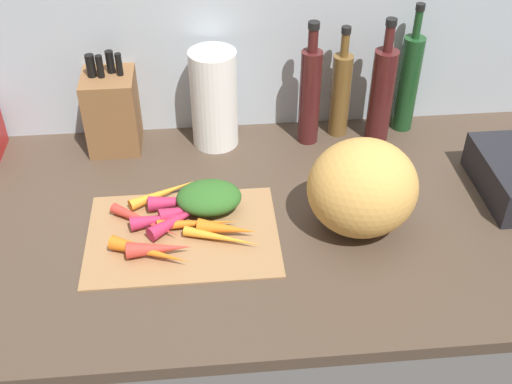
{
  "coord_description": "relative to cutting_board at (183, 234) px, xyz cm",
  "views": [
    {
      "loc": [
        -12.89,
        -107.95,
        91.17
      ],
      "look_at": [
        -3.49,
        -6.51,
        11.11
      ],
      "focal_mm": 44.54,
      "sensor_mm": 36.0,
      "label": 1
    }
  ],
  "objects": [
    {
      "name": "carrot_7",
      "position": [
        3.37,
        1.43,
        1.59
      ],
      "size": [
        17.35,
        2.67,
        2.39
      ],
      "primitive_type": "cone",
      "rotation": [
        0.0,
        1.57,
        -0.02
      ],
      "color": "orange",
      "rests_on": "cutting_board"
    },
    {
      "name": "carrot_6",
      "position": [
        1.65,
        8.46,
        1.51
      ],
      "size": [
        10.59,
        11.69,
        2.21
      ],
      "primitive_type": "cone",
      "rotation": [
        0.0,
        1.57,
        0.85
      ],
      "color": "#B2264C",
      "rests_on": "cutting_board"
    },
    {
      "name": "carrot_1",
      "position": [
        -4.36,
        12.53,
        1.67
      ],
      "size": [
        15.48,
        9.89,
        2.55
      ],
      "primitive_type": "cone",
      "rotation": [
        0.0,
        1.57,
        0.49
      ],
      "color": "orange",
      "rests_on": "cutting_board"
    },
    {
      "name": "bottle_2",
      "position": [
        50.27,
        33.85,
        12.62
      ],
      "size": [
        5.96,
        5.96,
        32.46
      ],
      "color": "#471919",
      "rests_on": "ground_plane"
    },
    {
      "name": "paper_towel_roll",
      "position": [
        8.63,
        35.55,
        12.2
      ],
      "size": [
        11.54,
        11.54,
        25.2
      ],
      "primitive_type": "cylinder",
      "color": "white",
      "rests_on": "ground_plane"
    },
    {
      "name": "ground_plane",
      "position": [
        19.16,
        6.05,
        -1.9
      ],
      "size": [
        170.0,
        80.0,
        3.0
      ],
      "primitive_type": "cube",
      "color": "#47382B"
    },
    {
      "name": "knife_block",
      "position": [
        -16.67,
        36.86,
        9.72
      ],
      "size": [
        12.51,
        13.8,
        25.2
      ],
      "color": "brown",
      "rests_on": "ground_plane"
    },
    {
      "name": "carrot_11",
      "position": [
        -6.56,
        -6.9,
        1.93
      ],
      "size": [
        17.12,
        10.08,
        3.05
      ],
      "primitive_type": "cone",
      "rotation": [
        0.0,
        1.57,
        -0.43
      ],
      "color": "orange",
      "rests_on": "cutting_board"
    },
    {
      "name": "carrot_8",
      "position": [
        9.46,
        -1.43,
        2.04
      ],
      "size": [
        13.02,
        6.3,
        3.28
      ],
      "primitive_type": "cone",
      "rotation": [
        0.0,
        1.57,
        -0.25
      ],
      "color": "orange",
      "rests_on": "cutting_board"
    },
    {
      "name": "bottle_3",
      "position": [
        58.2,
        38.25,
        13.08
      ],
      "size": [
        5.39,
        5.39,
        34.0
      ],
      "color": "#19421E",
      "rests_on": "ground_plane"
    },
    {
      "name": "cutting_board",
      "position": [
        0.0,
        0.0,
        0.0
      ],
      "size": [
        40.66,
        29.07,
        0.8
      ],
      "primitive_type": "cube",
      "color": "#997047",
      "rests_on": "ground_plane"
    },
    {
      "name": "bottle_1",
      "position": [
        40.65,
        37.18,
        11.41
      ],
      "size": [
        5.04,
        5.04,
        29.44
      ],
      "color": "brown",
      "rests_on": "ground_plane"
    },
    {
      "name": "winter_squash",
      "position": [
        37.88,
        -0.33,
        10.07
      ],
      "size": [
        23.12,
        21.39,
        20.95
      ],
      "primitive_type": "ellipsoid",
      "color": "gold",
      "rests_on": "ground_plane"
    },
    {
      "name": "carrot_9",
      "position": [
        -4.62,
        -6.34,
        2.15
      ],
      "size": [
        13.12,
        3.58,
        3.49
      ],
      "primitive_type": "cone",
      "rotation": [
        0.0,
        1.57,
        -0.01
      ],
      "color": "red",
      "rests_on": "cutting_board"
    },
    {
      "name": "carrot_5",
      "position": [
        -4.18,
        3.24,
        1.94
      ],
      "size": [
        14.2,
        5.48,
        3.09
      ],
      "primitive_type": "cone",
      "rotation": [
        0.0,
        1.57,
        0.18
      ],
      "color": "#B2264C",
      "rests_on": "cutting_board"
    },
    {
      "name": "bottle_0",
      "position": [
        32.27,
        34.33,
        13.04
      ],
      "size": [
        5.23,
        5.23,
        32.19
      ],
      "color": "#471919",
      "rests_on": "ground_plane"
    },
    {
      "name": "carrot_10",
      "position": [
        8.26,
        -3.51,
        1.5
      ],
      "size": [
        16.32,
        7.94,
        2.19
      ],
      "primitive_type": "cone",
      "rotation": [
        0.0,
        1.57,
        -0.36
      ],
      "color": "orange",
      "rests_on": "cutting_board"
    },
    {
      "name": "carrot_4",
      "position": [
        -0.38,
        3.14,
        1.99
      ],
      "size": [
        14.55,
        12.46,
        3.18
      ],
      "primitive_type": "cone",
      "rotation": [
        0.0,
        1.57,
        0.67
      ],
      "color": "#B2264C",
      "rests_on": "cutting_board"
    },
    {
      "name": "carrot_3",
      "position": [
        -7.89,
        3.08,
        1.57
      ],
      "size": [
        15.8,
        12.49,
        2.34
      ],
      "primitive_type": "cone",
      "rotation": [
        0.0,
        1.57,
        -0.63
      ],
      "color": "red",
      "rests_on": "cutting_board"
    },
    {
      "name": "wall_back",
      "position": [
        19.16,
        44.55,
        29.6
      ],
      "size": [
        170.0,
        3.0,
        60.0
      ],
      "primitive_type": "cube",
      "color": "#ADB7C1",
      "rests_on": "ground_plane"
    },
    {
      "name": "carrot_greens_pile",
      "position": [
        6.01,
        7.72,
        3.45
      ],
      "size": [
        14.42,
        11.09,
        6.1
      ],
      "primitive_type": "ellipsoid",
      "color": "#2D6023",
      "rests_on": "cutting_board"
    },
    {
      "name": "carrot_2",
      "position": [
        0.07,
        5.32,
        2.07
      ],
      "size": [
        10.81,
        6.12,
        3.35
      ],
      "primitive_type": "cone",
      "rotation": [
        0.0,
        1.57,
        0.29
      ],
      "color": "#B2264C",
      "rests_on": "cutting_board"
    },
    {
      "name": "carrot_0",
      "position": [
        0.28,
        8.47,
        2.14
      ],
      "size": [
        15.43,
        3.78,
        3.47
      ],
      "primitive_type": "cone",
      "rotation": [
        0.0,
        1.57,
        0.02
      ],
      "color": "#B2264C",
      "rests_on": "cutting_board"
    }
  ]
}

